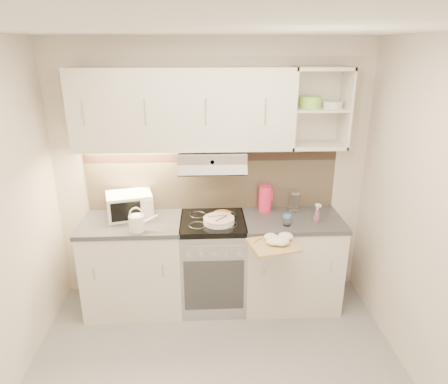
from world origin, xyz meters
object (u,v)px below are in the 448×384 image
object	(u,v)px
watering_can	(138,222)
spray_bottle	(317,214)
microwave	(130,205)
glass_jar	(294,201)
electric_range	(213,262)
cutting_board	(273,245)
plate_stack	(219,220)
pink_pitcher	(265,198)

from	to	relation	value
watering_can	spray_bottle	xyz separation A→B (m)	(1.60, 0.12, -0.01)
microwave	watering_can	world-z (taller)	microwave
glass_jar	microwave	bearing A→B (deg)	-177.66
microwave	glass_jar	xyz separation A→B (m)	(1.57, 0.06, -0.02)
electric_range	cutting_board	size ratio (longest dim) A/B	2.45
plate_stack	glass_jar	world-z (taller)	glass_jar
plate_stack	cutting_board	xyz separation A→B (m)	(0.43, -0.40, -0.06)
pink_pitcher	spray_bottle	distance (m)	0.52
watering_can	spray_bottle	size ratio (longest dim) A/B	1.38
watering_can	pink_pitcher	bearing A→B (deg)	9.85
electric_range	plate_stack	bearing A→B (deg)	-55.76
cutting_board	plate_stack	bearing A→B (deg)	124.57
plate_stack	watering_can	bearing A→B (deg)	-170.15
plate_stack	glass_jar	bearing A→B (deg)	19.34
electric_range	plate_stack	distance (m)	0.49
watering_can	cutting_board	world-z (taller)	watering_can
electric_range	microwave	bearing A→B (deg)	171.45
microwave	pink_pitcher	world-z (taller)	pink_pitcher
spray_bottle	cutting_board	world-z (taller)	spray_bottle
electric_range	cutting_board	world-z (taller)	electric_range
microwave	plate_stack	xyz separation A→B (m)	(0.83, -0.20, -0.09)
microwave	glass_jar	size ratio (longest dim) A/B	2.38
electric_range	watering_can	distance (m)	0.87
cutting_board	pink_pitcher	bearing A→B (deg)	74.57
electric_range	pink_pitcher	xyz separation A→B (m)	(0.52, 0.20, 0.57)
watering_can	plate_stack	bearing A→B (deg)	0.72
watering_can	pink_pitcher	distance (m)	1.24
microwave	electric_range	bearing A→B (deg)	-22.89
glass_jar	cutting_board	xyz separation A→B (m)	(-0.31, -0.66, -0.13)
plate_stack	pink_pitcher	world-z (taller)	pink_pitcher
plate_stack	cutting_board	world-z (taller)	plate_stack
watering_can	spray_bottle	world-z (taller)	watering_can
plate_stack	cutting_board	bearing A→B (deg)	-42.49
glass_jar	cutting_board	bearing A→B (deg)	-115.21
watering_can	glass_jar	xyz separation A→B (m)	(1.45, 0.38, 0.02)
electric_range	pink_pitcher	distance (m)	0.80
electric_range	microwave	xyz separation A→B (m)	(-0.78, 0.12, 0.56)
plate_stack	cutting_board	distance (m)	0.59
electric_range	spray_bottle	xyz separation A→B (m)	(0.95, -0.09, 0.52)
microwave	watering_can	xyz separation A→B (m)	(0.12, -0.32, -0.04)
pink_pitcher	electric_range	bearing A→B (deg)	-156.56
pink_pitcher	microwave	bearing A→B (deg)	-174.05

